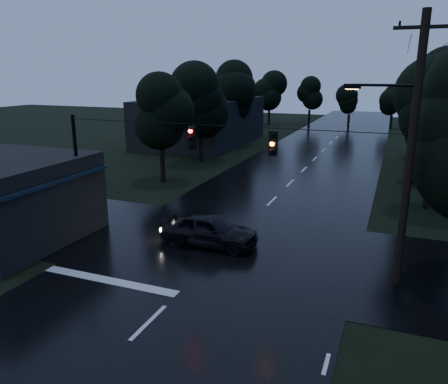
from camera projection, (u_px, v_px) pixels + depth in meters
The scene contains 14 objects.
main_road at pixel (304, 170), 36.72m from camera, with size 12.00×120.00×0.02m, color black.
cross_street at pixel (226, 246), 20.59m from camera, with size 60.00×9.00×0.02m, color black.
building_far_left at pixel (202, 121), 49.99m from camera, with size 10.00×16.00×5.00m, color black.
utility_pole_main at pixel (408, 150), 15.66m from camera, with size 3.50×0.30×10.00m.
utility_pole_far at pixel (417, 131), 30.94m from camera, with size 2.00×0.30×7.50m.
anchor_pole_left at pixel (78, 176), 21.56m from camera, with size 0.18×0.18×6.00m, color black.
span_signals at pixel (230, 140), 18.09m from camera, with size 15.00×0.37×1.12m.
tree_left_a at pixel (160, 111), 31.36m from camera, with size 3.92×3.92×8.26m.
tree_left_b at pixel (199, 99), 38.64m from camera, with size 4.20×4.20×8.85m.
tree_left_c at pixel (233, 90), 47.71m from camera, with size 4.48×4.48×9.44m.
tree_right_a at pixel (437, 114), 24.86m from camera, with size 4.20×4.20×8.85m.
tree_right_b at pixel (439, 100), 31.71m from camera, with size 4.48×4.48×9.44m.
tree_right_c at pixel (439, 90), 40.36m from camera, with size 4.76×4.76×10.03m.
car at pixel (210, 229), 20.56m from camera, with size 1.85×4.61×1.57m, color black.
Camera 1 is at (6.97, -5.85, 7.96)m, focal length 35.00 mm.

